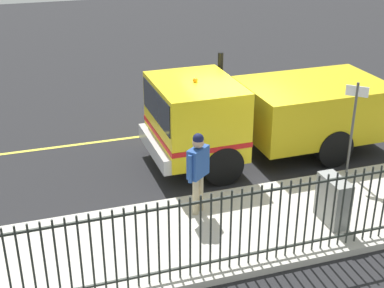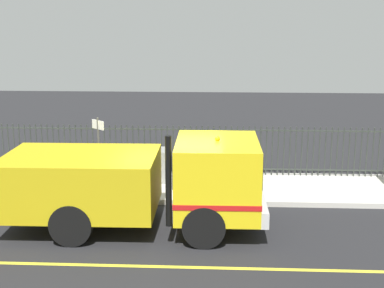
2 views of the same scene
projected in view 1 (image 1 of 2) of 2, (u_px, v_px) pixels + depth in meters
ground_plane at (240, 162)px, 13.71m from camera, size 50.51×50.51×0.00m
sidewalk_slab at (294, 218)px, 11.22m from camera, size 2.88×22.96×0.14m
lane_marking at (209, 128)px, 15.77m from camera, size 0.12×20.66×0.01m
work_truck at (256, 111)px, 13.54m from camera, size 2.57×6.20×2.51m
worker_standing at (198, 165)px, 10.84m from camera, size 0.49×0.53×1.78m
iron_fence at (329, 211)px, 9.83m from camera, size 0.04×19.55×1.56m
utility_cabinet at (333, 200)px, 10.77m from camera, size 0.80×0.36×0.96m
traffic_cone at (318, 103)px, 16.69m from camera, size 0.47×0.47×0.67m
street_sign at (354, 118)px, 12.32m from camera, size 0.36×0.39×2.24m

